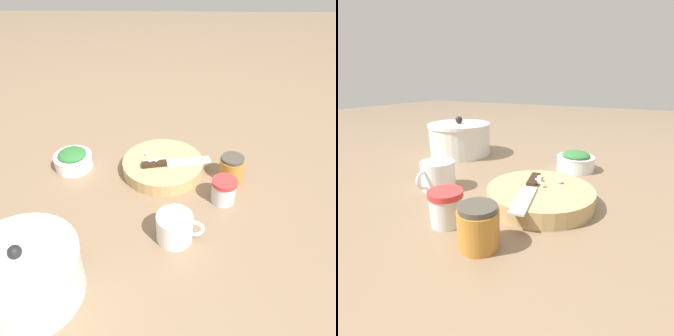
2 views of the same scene
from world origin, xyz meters
TOP-DOWN VIEW (x-y plane):
  - ground_plane at (0.00, 0.00)m, footprint 5.00×5.00m
  - cutting_board at (-0.02, -0.12)m, footprint 0.26×0.26m
  - chef_knife at (-0.05, -0.10)m, footprint 0.22×0.07m
  - garlic_cloves at (0.01, -0.11)m, footprint 0.07×0.07m
  - herb_bowl at (0.28, -0.13)m, footprint 0.12×0.12m
  - spice_jar at (-0.20, 0.02)m, footprint 0.07×0.07m
  - coffee_mug at (-0.06, 0.16)m, footprint 0.12×0.09m
  - honey_jar at (-0.23, -0.09)m, footprint 0.08×0.08m
  - stock_pot at (0.25, 0.33)m, footprint 0.24×0.24m

SIDE VIEW (x-z plane):
  - ground_plane at x=0.00m, z-range 0.00..0.00m
  - cutting_board at x=-0.02m, z-range 0.00..0.04m
  - herb_bowl at x=0.28m, z-range 0.00..0.06m
  - spice_jar at x=-0.20m, z-range 0.00..0.07m
  - coffee_mug at x=-0.06m, z-range 0.00..0.08m
  - honey_jar at x=-0.23m, z-range 0.00..0.08m
  - chef_knife at x=-0.05m, z-range 0.04..0.05m
  - garlic_cloves at x=0.01m, z-range 0.04..0.06m
  - stock_pot at x=0.25m, z-range -0.01..0.14m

